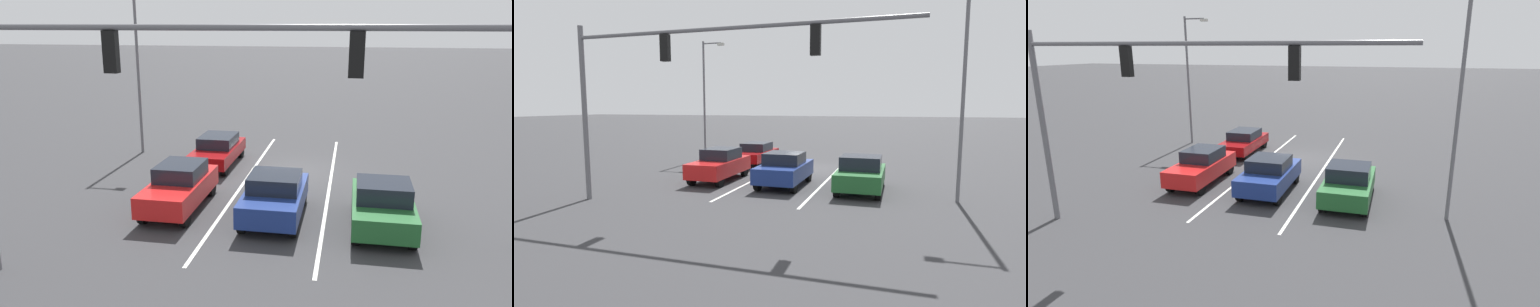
% 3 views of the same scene
% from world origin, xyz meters
% --- Properties ---
extents(ground_plane, '(240.00, 240.00, 0.00)m').
position_xyz_m(ground_plane, '(0.00, 0.00, 0.00)').
color(ground_plane, '#333335').
extents(lane_stripe_left_divider, '(0.12, 15.74, 0.01)m').
position_xyz_m(lane_stripe_left_divider, '(-1.76, 1.87, 0.01)').
color(lane_stripe_left_divider, silver).
rests_on(lane_stripe_left_divider, ground_plane).
extents(lane_stripe_center_divider, '(0.12, 15.74, 0.01)m').
position_xyz_m(lane_stripe_center_divider, '(1.76, 1.87, 0.01)').
color(lane_stripe_center_divider, silver).
rests_on(lane_stripe_center_divider, ground_plane).
extents(car_darkgreen_leftlane_front, '(1.92, 4.06, 1.58)m').
position_xyz_m(car_darkgreen_leftlane_front, '(-3.62, 5.86, 0.78)').
color(car_darkgreen_leftlane_front, '#1E5928').
rests_on(car_darkgreen_leftlane_front, ground_plane).
extents(car_navy_midlane_front, '(1.91, 4.05, 1.58)m').
position_xyz_m(car_navy_midlane_front, '(-0.09, 5.70, 0.80)').
color(car_navy_midlane_front, navy).
rests_on(car_navy_midlane_front, ground_plane).
extents(car_red_rightlane_front, '(1.71, 4.27, 1.61)m').
position_xyz_m(car_red_rightlane_front, '(3.39, 5.39, 0.82)').
color(car_red_rightlane_front, red).
rests_on(car_red_rightlane_front, ground_plane).
extents(car_maroon_rightlane_second, '(1.76, 4.33, 1.40)m').
position_xyz_m(car_maroon_rightlane_second, '(3.53, -0.30, 0.73)').
color(car_maroon_rightlane_second, maroon).
rests_on(car_maroon_rightlane_second, ground_plane).
extents(traffic_signal_gantry, '(12.66, 0.37, 6.80)m').
position_xyz_m(traffic_signal_gantry, '(2.79, 10.73, 5.06)').
color(traffic_signal_gantry, slate).
rests_on(traffic_signal_gantry, ground_plane).
extents(street_lamp_right_shoulder, '(1.62, 0.24, 8.14)m').
position_xyz_m(street_lamp_right_shoulder, '(7.80, -1.85, 4.64)').
color(street_lamp_right_shoulder, slate).
rests_on(street_lamp_right_shoulder, ground_plane).
extents(street_lamp_left_shoulder, '(1.80, 0.24, 9.30)m').
position_xyz_m(street_lamp_left_shoulder, '(-7.25, 6.72, 5.26)').
color(street_lamp_left_shoulder, slate).
rests_on(street_lamp_left_shoulder, ground_plane).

